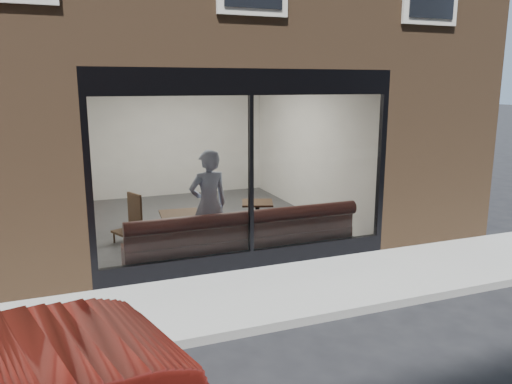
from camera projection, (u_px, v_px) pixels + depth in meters
name	position (u px, v px, depth m)	size (l,w,h in m)	color
ground	(308.00, 321.00, 6.36)	(120.00, 120.00, 0.00)	black
sidewalk_near	(276.00, 291.00, 7.27)	(40.00, 2.00, 0.01)	gray
kerb_near	(310.00, 319.00, 6.31)	(40.00, 0.10, 0.12)	gray
host_building_pier_left	(18.00, 142.00, 11.99)	(2.50, 12.00, 3.20)	brown
host_building_pier_right	(299.00, 132.00, 14.64)	(2.50, 12.00, 3.20)	brown
host_building_backfill	(153.00, 128.00, 16.05)	(5.00, 6.00, 3.20)	brown
cafe_floor	(204.00, 222.00, 10.92)	(6.00, 6.00, 0.00)	#2D2D30
cafe_ceiling	(200.00, 73.00, 10.25)	(6.00, 6.00, 0.00)	white
cafe_wall_back	(173.00, 137.00, 13.31)	(5.00, 5.00, 0.00)	silver
cafe_wall_left	(78.00, 156.00, 9.70)	(6.00, 6.00, 0.00)	silver
cafe_wall_right	(307.00, 145.00, 11.46)	(6.00, 6.00, 0.00)	silver
storefront_kick	(251.00, 259.00, 8.20)	(5.00, 0.10, 0.30)	black
storefront_header	(251.00, 82.00, 7.60)	(5.00, 0.10, 0.40)	black
storefront_mullion	(251.00, 175.00, 7.90)	(0.06, 0.10, 2.50)	black
storefront_glass	(252.00, 176.00, 7.88)	(4.80, 4.80, 0.00)	white
banquette	(243.00, 247.00, 8.55)	(4.00, 0.55, 0.45)	#381914
person	(209.00, 205.00, 8.50)	(0.69, 0.46, 1.90)	#96A2C2
cafe_table_left	(180.00, 214.00, 8.71)	(0.67, 0.67, 0.04)	#311E13
cafe_table_right	(257.00, 203.00, 9.55)	(0.58, 0.58, 0.04)	#311E13
cafe_chair_left	(127.00, 232.00, 9.42)	(0.45, 0.45, 0.04)	#311E13
wall_poster	(81.00, 163.00, 9.59)	(0.02, 0.59, 0.78)	white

